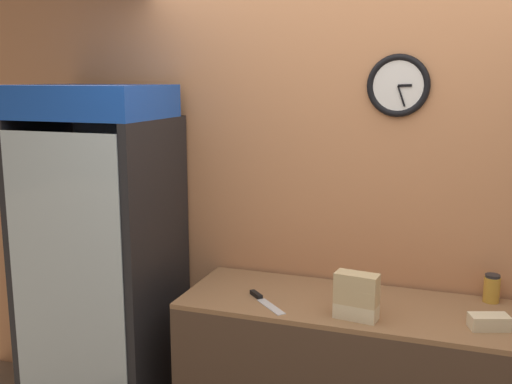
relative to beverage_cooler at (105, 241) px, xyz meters
The scene contains 8 objects.
wall_back 1.50m from the beverage_cooler, 13.10° to the left, with size 5.20×0.09×2.70m.
beverage_cooler is the anchor object (origin of this frame).
sandwich_stack_bottom 1.53m from the beverage_cooler, ahead, with size 0.21×0.12×0.07m.
sandwich_stack_middle 1.53m from the beverage_cooler, ahead, with size 0.21×0.12×0.07m.
sandwich_stack_top 1.52m from the beverage_cooler, ahead, with size 0.21×0.12×0.07m.
sandwich_flat_left 2.11m from the beverage_cooler, ahead, with size 0.19×0.14×0.07m.
chefs_knife 1.04m from the beverage_cooler, ahead, with size 0.26×0.25×0.02m.
condiment_jar 2.13m from the beverage_cooler, ahead, with size 0.08×0.08×0.14m.
Camera 1 is at (0.51, -1.99, 2.03)m, focal length 42.00 mm.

